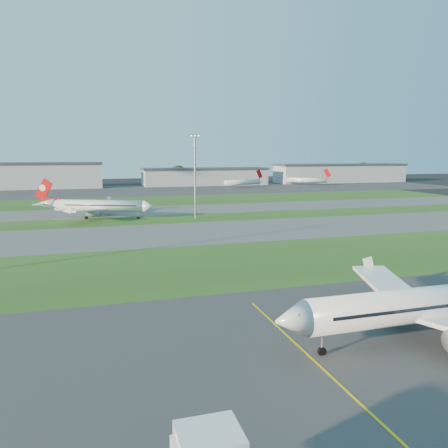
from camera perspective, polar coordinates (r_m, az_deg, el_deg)
name	(u,v)px	position (r m, az deg, el deg)	size (l,w,h in m)	color
grass_strip_a	(184,266)	(78.85, -5.30, -5.55)	(300.00, 34.00, 0.01)	#264517
taxiway_a	(158,234)	(110.67, -8.66, -1.36)	(300.00, 32.00, 0.01)	#515154
grass_strip_b	(146,220)	(135.16, -10.14, 0.49)	(300.00, 18.00, 0.01)	#264517
taxiway_b	(139,211)	(156.84, -11.06, 1.64)	(300.00, 26.00, 0.01)	#515154
grass_strip_c	(131,202)	(189.49, -12.05, 2.87)	(300.00, 40.00, 0.01)	#264517
apron_far	(122,191)	(249.10, -13.18, 4.28)	(400.00, 80.00, 0.01)	#333335
yellow_line	(402,443)	(36.16, 22.20, -24.99)	(0.25, 60.00, 0.02)	gold
airliner_parked	(432,304)	(52.44, 25.53, -9.47)	(36.39, 30.91, 11.37)	white
airliner_taxiing	(98,206)	(141.92, -16.09, 2.27)	(33.37, 28.39, 11.09)	white
mini_jet_near	(243,182)	(264.13, 2.49, 5.48)	(27.58, 11.57, 9.48)	white
mini_jet_far	(307,180)	(291.51, 10.79, 5.67)	(25.57, 15.92, 9.48)	white
light_mast_centre	(195,171)	(134.30, -3.81, 6.91)	(3.20, 0.70, 25.80)	gray
hangar_west	(40,175)	(279.78, -22.90, 5.87)	(71.40, 23.00, 15.20)	#9FA1A7
hangar_east	(205,176)	(286.84, -2.51, 6.24)	(81.60, 23.00, 11.20)	#9FA1A7
hangar_far_east	(340,173)	(325.88, 14.92, 6.46)	(96.90, 23.00, 13.20)	#9FA1A7
tree_mid_west	(85,177)	(289.26, -17.70, 5.88)	(9.90, 9.90, 10.80)	black
tree_mid_east	(178,174)	(297.25, -5.99, 6.52)	(11.55, 11.55, 12.60)	black
tree_east	(282,174)	(317.87, 7.57, 6.54)	(10.45, 10.45, 11.40)	black
tree_far_east	(363,171)	(355.54, 17.73, 6.66)	(12.65, 12.65, 13.80)	black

